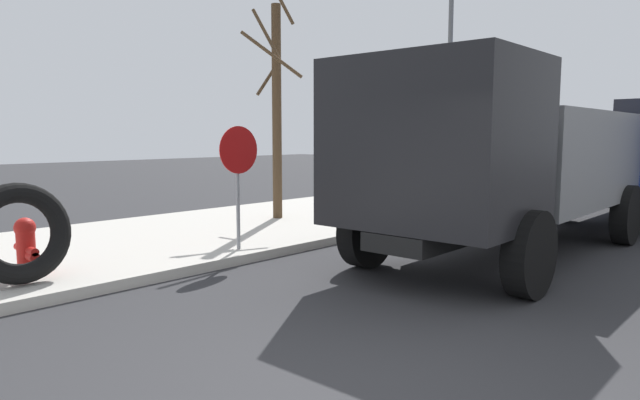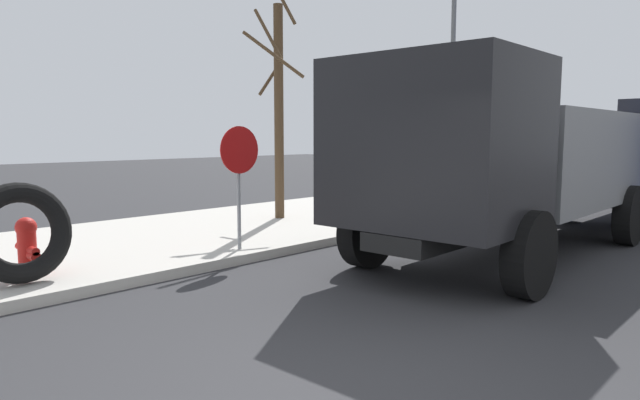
{
  "view_description": "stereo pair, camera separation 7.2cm",
  "coord_description": "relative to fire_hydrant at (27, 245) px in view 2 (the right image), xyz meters",
  "views": [
    {
      "loc": [
        -3.2,
        -2.71,
        2.0
      ],
      "look_at": [
        2.48,
        2.55,
        1.11
      ],
      "focal_mm": 31.57,
      "sensor_mm": 36.0,
      "label": 1
    },
    {
      "loc": [
        -3.15,
        -2.76,
        2.0
      ],
      "look_at": [
        2.48,
        2.55,
        1.11
      ],
      "focal_mm": 31.57,
      "sensor_mm": 36.0,
      "label": 2
    }
  ],
  "objects": [
    {
      "name": "loose_tire",
      "position": [
        -0.2,
        -0.39,
        0.23
      ],
      "size": [
        1.28,
        0.48,
        1.29
      ],
      "primitive_type": "torus",
      "rotation": [
        1.42,
        0.0,
        0.03
      ],
      "color": "black",
      "rests_on": "sidewalk_curb"
    },
    {
      "name": "fire_hydrant",
      "position": [
        0.0,
        0.0,
        0.0
      ],
      "size": [
        0.27,
        0.61,
        0.78
      ],
      "color": "red",
      "rests_on": "sidewalk_curb"
    },
    {
      "name": "sidewalk_curb",
      "position": [
        0.48,
        1.41,
        -0.49
      ],
      "size": [
        36.0,
        5.0,
        0.15
      ],
      "primitive_type": "cube",
      "color": "#BCB7AD",
      "rests_on": "ground"
    },
    {
      "name": "dump_truck_gray",
      "position": [
        6.1,
        -3.78,
        1.05
      ],
      "size": [
        7.05,
        2.92,
        3.0
      ],
      "color": "slate",
      "rests_on": "ground"
    },
    {
      "name": "bare_tree",
      "position": [
        5.83,
        1.43,
        2.12
      ],
      "size": [
        1.27,
        1.27,
        5.44
      ],
      "color": "#4C3823",
      "rests_on": "sidewalk_curb"
    },
    {
      "name": "ground_plane",
      "position": [
        0.48,
        -5.09,
        -0.56
      ],
      "size": [
        80.0,
        80.0,
        0.0
      ],
      "primitive_type": "plane",
      "color": "#2D2D30"
    },
    {
      "name": "stop_sign",
      "position": [
        3.02,
        -0.69,
        0.97
      ],
      "size": [
        0.76,
        0.08,
        2.0
      ],
      "color": "gray",
      "rests_on": "sidewalk_curb"
    },
    {
      "name": "street_light_pole",
      "position": [
        10.22,
        -0.32,
        2.33
      ],
      "size": [
        0.12,
        0.12,
        5.49
      ],
      "primitive_type": "cylinder",
      "color": "#595B5E",
      "rests_on": "sidewalk_curb"
    }
  ]
}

